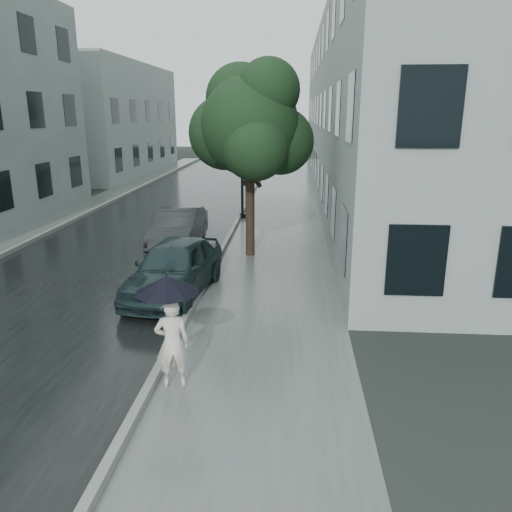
# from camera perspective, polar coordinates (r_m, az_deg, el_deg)

# --- Properties ---
(ground) EXTENTS (120.00, 120.00, 0.00)m
(ground) POSITION_cam_1_polar(r_m,az_deg,el_deg) (9.63, -0.79, -11.80)
(ground) COLOR black
(ground) RESTS_ON ground
(sidewalk) EXTENTS (3.50, 60.00, 0.01)m
(sidewalk) POSITION_cam_1_polar(r_m,az_deg,el_deg) (20.97, 2.78, 3.70)
(sidewalk) COLOR slate
(sidewalk) RESTS_ON ground
(kerb_near) EXTENTS (0.15, 60.00, 0.15)m
(kerb_near) POSITION_cam_1_polar(r_m,az_deg,el_deg) (21.08, -2.20, 3.97)
(kerb_near) COLOR slate
(kerb_near) RESTS_ON ground
(asphalt_road) EXTENTS (6.85, 60.00, 0.00)m
(asphalt_road) POSITION_cam_1_polar(r_m,az_deg,el_deg) (21.76, -11.41, 3.85)
(asphalt_road) COLOR black
(asphalt_road) RESTS_ON ground
(kerb_far) EXTENTS (0.15, 60.00, 0.15)m
(kerb_far) POSITION_cam_1_polar(r_m,az_deg,el_deg) (22.94, -19.89, 4.01)
(kerb_far) COLOR slate
(kerb_far) RESTS_ON ground
(sidewalk_far) EXTENTS (1.70, 60.00, 0.01)m
(sidewalk_far) POSITION_cam_1_polar(r_m,az_deg,el_deg) (23.34, -21.96, 3.82)
(sidewalk_far) COLOR #4C5451
(sidewalk_far) RESTS_ON ground
(building_near) EXTENTS (7.02, 36.00, 9.00)m
(building_near) POSITION_cam_1_polar(r_m,az_deg,el_deg) (28.37, 14.37, 15.62)
(building_near) COLOR gray
(building_near) RESTS_ON ground
(building_far_b) EXTENTS (7.02, 18.00, 8.00)m
(building_far_b) POSITION_cam_1_polar(r_m,az_deg,el_deg) (41.13, -16.99, 14.74)
(building_far_b) COLOR gray
(building_far_b) RESTS_ON ground
(pedestrian) EXTENTS (0.64, 0.49, 1.58)m
(pedestrian) POSITION_cam_1_polar(r_m,az_deg,el_deg) (8.57, -9.55, -9.78)
(pedestrian) COLOR silver
(pedestrian) RESTS_ON sidewalk
(umbrella) EXTENTS (1.41, 1.41, 1.08)m
(umbrella) POSITION_cam_1_polar(r_m,az_deg,el_deg) (8.19, -10.16, -3.22)
(umbrella) COLOR black
(umbrella) RESTS_ON ground
(street_tree) EXTENTS (3.97, 3.60, 6.08)m
(street_tree) POSITION_cam_1_polar(r_m,az_deg,el_deg) (15.86, -0.68, 14.80)
(street_tree) COLOR #332619
(street_tree) RESTS_ON ground
(lamp_post) EXTENTS (0.84, 0.40, 5.33)m
(lamp_post) POSITION_cam_1_polar(r_m,az_deg,el_deg) (21.72, -2.02, 12.24)
(lamp_post) COLOR black
(lamp_post) RESTS_ON ground
(car_near) EXTENTS (2.16, 4.33, 1.42)m
(car_near) POSITION_cam_1_polar(r_m,az_deg,el_deg) (12.83, -9.29, -1.30)
(car_near) COLOR #1C2E30
(car_near) RESTS_ON ground
(car_far) EXTENTS (1.44, 4.03, 1.32)m
(car_far) POSITION_cam_1_polar(r_m,az_deg,el_deg) (17.39, -8.83, 3.16)
(car_far) COLOR #242729
(car_far) RESTS_ON ground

